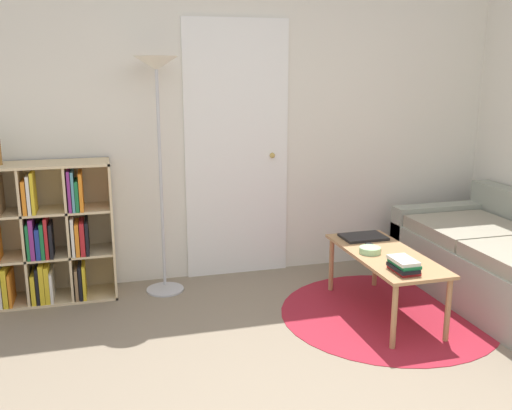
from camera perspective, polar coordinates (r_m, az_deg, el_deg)
name	(u,v)px	position (r m, az deg, el deg)	size (l,w,h in m)	color
wall_back	(236,119)	(4.61, -2.06, 8.64)	(7.47, 0.11, 2.60)	silver
rug	(388,313)	(4.18, 13.07, -10.51)	(1.51, 1.51, 0.01)	maroon
bookshelf	(40,236)	(4.44, -20.82, -2.94)	(0.94, 0.34, 1.03)	beige
floor_lamp	(157,97)	(4.21, -9.83, 10.58)	(0.32, 0.32, 1.77)	#B7B7BC
coffee_table	(385,260)	(4.05, 12.77, -5.37)	(0.45, 1.06, 0.44)	#AD7F51
laptop	(363,237)	(4.34, 10.68, -3.15)	(0.32, 0.23, 0.02)	black
bowl	(370,250)	(4.00, 11.33, -4.45)	(0.15, 0.15, 0.04)	#9ED193
book_stack_on_table	(404,265)	(3.69, 14.55, -5.86)	(0.14, 0.22, 0.09)	#B21E23
remote	(373,247)	(4.11, 11.62, -4.15)	(0.05, 0.15, 0.02)	black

